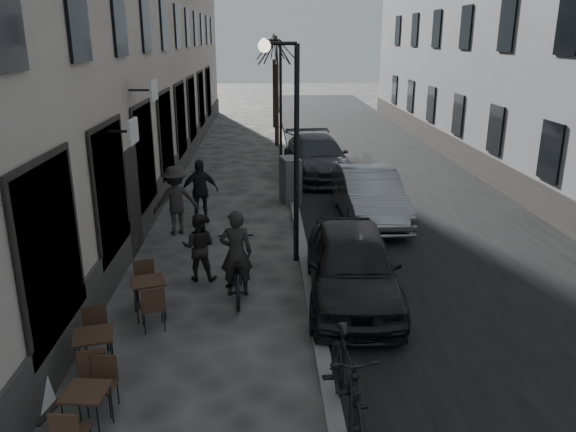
{
  "coord_description": "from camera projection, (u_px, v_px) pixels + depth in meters",
  "views": [
    {
      "loc": [
        -0.73,
        -6.52,
        5.14
      ],
      "look_at": [
        -0.28,
        3.89,
        1.8
      ],
      "focal_mm": 35.0,
      "sensor_mm": 36.0,
      "label": 1
    }
  ],
  "objects": [
    {
      "name": "bistro_set_a",
      "position": [
        88.0,
        408.0,
        7.49
      ],
      "size": [
        0.61,
        1.39,
        0.8
      ],
      "rotation": [
        0.0,
        0.0,
        -0.1
      ],
      "color": "#312016",
      "rests_on": "ground"
    },
    {
      "name": "bistro_set_c",
      "position": [
        149.0,
        294.0,
        10.69
      ],
      "size": [
        0.84,
        1.54,
        0.88
      ],
      "rotation": [
        0.0,
        0.0,
        0.31
      ],
      "color": "#312016",
      "rests_on": "ground"
    },
    {
      "name": "sign_board",
      "position": [
        35.0,
        389.0,
        7.91
      ],
      "size": [
        0.45,
        0.62,
        0.99
      ],
      "rotation": [
        0.0,
        0.0,
        -0.21
      ],
      "color": "black",
      "rests_on": "ground"
    },
    {
      "name": "tree_near",
      "position": [
        276.0,
        47.0,
        26.36
      ],
      "size": [
        2.4,
        2.4,
        5.7
      ],
      "color": "black",
      "rests_on": "ground"
    },
    {
      "name": "bistro_set_b",
      "position": [
        95.0,
        350.0,
        8.79
      ],
      "size": [
        0.75,
        1.51,
        0.86
      ],
      "rotation": [
        0.0,
        0.0,
        0.25
      ],
      "color": "#312016",
      "rests_on": "ground"
    },
    {
      "name": "car_near",
      "position": [
        352.0,
        265.0,
        11.27
      ],
      "size": [
        2.07,
        4.56,
        1.52
      ],
      "primitive_type": "imported",
      "rotation": [
        0.0,
        0.0,
        -0.06
      ],
      "color": "black",
      "rests_on": "ground"
    },
    {
      "name": "streetlamp_far",
      "position": [
        277.0,
        85.0,
        23.96
      ],
      "size": [
        0.9,
        0.28,
        5.09
      ],
      "color": "black",
      "rests_on": "ground"
    },
    {
      "name": "ground",
      "position": [
        320.0,
        424.0,
        7.8
      ],
      "size": [
        120.0,
        120.0,
        0.0
      ],
      "primitive_type": "plane",
      "color": "#33302E",
      "rests_on": "ground"
    },
    {
      "name": "streetlamp_near",
      "position": [
        289.0,
        129.0,
        12.54
      ],
      "size": [
        0.9,
        0.28,
        5.09
      ],
      "color": "black",
      "rests_on": "ground"
    },
    {
      "name": "road",
      "position": [
        375.0,
        167.0,
        23.18
      ],
      "size": [
        7.3,
        60.0,
        0.0
      ],
      "primitive_type": "cube",
      "color": "black",
      "rests_on": "ground"
    },
    {
      "name": "moped",
      "position": [
        347.0,
        381.0,
        7.64
      ],
      "size": [
        0.73,
        2.22,
        1.32
      ],
      "primitive_type": "imported",
      "rotation": [
        0.0,
        0.0,
        0.05
      ],
      "color": "black",
      "rests_on": "ground"
    },
    {
      "name": "car_mid",
      "position": [
        369.0,
        195.0,
        16.3
      ],
      "size": [
        1.69,
        4.6,
        1.51
      ],
      "primitive_type": "imported",
      "rotation": [
        0.0,
        0.0,
        0.02
      ],
      "color": "gray",
      "rests_on": "ground"
    },
    {
      "name": "pedestrian_far",
      "position": [
        200.0,
        191.0,
        16.07
      ],
      "size": [
        1.16,
        0.74,
        1.84
      ],
      "primitive_type": "imported",
      "rotation": [
        0.0,
        0.0,
        0.3
      ],
      "color": "black",
      "rests_on": "ground"
    },
    {
      "name": "tree_far",
      "position": [
        274.0,
        45.0,
        32.07
      ],
      "size": [
        2.4,
        2.4,
        5.7
      ],
      "color": "black",
      "rests_on": "ground"
    },
    {
      "name": "bicycle",
      "position": [
        237.0,
        269.0,
        11.57
      ],
      "size": [
        0.86,
        2.17,
        1.12
      ],
      "primitive_type": "imported",
      "rotation": [
        0.0,
        0.0,
        3.2
      ],
      "color": "black",
      "rests_on": "ground"
    },
    {
      "name": "cyclist_rider",
      "position": [
        236.0,
        253.0,
        11.46
      ],
      "size": [
        0.69,
        0.48,
        1.84
      ],
      "primitive_type": "imported",
      "rotation": [
        0.0,
        0.0,
        3.2
      ],
      "color": "black",
      "rests_on": "ground"
    },
    {
      "name": "car_far",
      "position": [
        317.0,
        157.0,
        21.4
      ],
      "size": [
        2.58,
        5.4,
        1.52
      ],
      "primitive_type": "imported",
      "rotation": [
        0.0,
        0.0,
        0.09
      ],
      "color": "#31333A",
      "rests_on": "ground"
    },
    {
      "name": "pedestrian_mid",
      "position": [
        176.0,
        200.0,
        15.1
      ],
      "size": [
        1.38,
        1.06,
        1.88
      ],
      "primitive_type": "imported",
      "rotation": [
        0.0,
        0.0,
        3.48
      ],
      "color": "#2C2927",
      "rests_on": "ground"
    },
    {
      "name": "utility_cabinet",
      "position": [
        290.0,
        180.0,
        18.07
      ],
      "size": [
        0.71,
        1.06,
        1.46
      ],
      "primitive_type": "cube",
      "rotation": [
        0.0,
        0.0,
        0.19
      ],
      "color": "#58585A",
      "rests_on": "ground"
    },
    {
      "name": "kerb",
      "position": [
        287.0,
        166.0,
        23.02
      ],
      "size": [
        0.25,
        60.0,
        0.12
      ],
      "primitive_type": "cube",
      "color": "gray",
      "rests_on": "ground"
    },
    {
      "name": "pedestrian_near",
      "position": [
        199.0,
        247.0,
        12.24
      ],
      "size": [
        0.8,
        0.65,
        1.53
      ],
      "primitive_type": "imported",
      "rotation": [
        0.0,
        0.0,
        3.04
      ],
      "color": "black",
      "rests_on": "ground"
    }
  ]
}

